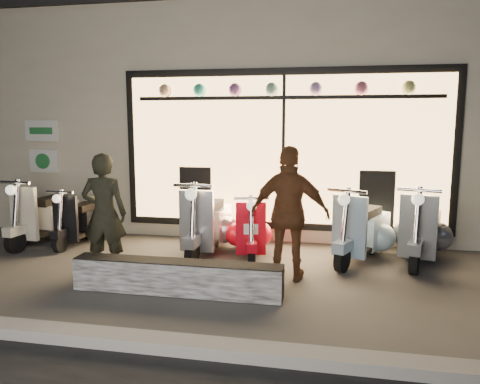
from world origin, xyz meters
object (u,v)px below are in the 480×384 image
Objects in this scene: scooter_red at (249,230)px; graffiti_barrier at (177,277)px; scooter_silver at (209,223)px; man at (104,214)px; woman at (290,214)px.

graffiti_barrier is at bearing -119.81° from scooter_red.
graffiti_barrier is 1.89m from scooter_red.
graffiti_barrier is at bearing -85.29° from scooter_silver.
woman is at bearing 175.63° from man.
woman is (1.26, 0.76, 0.66)m from graffiti_barrier.
scooter_red is at bearing -153.68° from man.
scooter_red reaches higher than graffiti_barrier.
graffiti_barrier is 1.61m from woman.
scooter_red is at bearing 72.97° from graffiti_barrier.
scooter_silver is 1.71m from man.
scooter_red is (0.55, 1.80, 0.18)m from graffiti_barrier.
graffiti_barrier is 1.84m from scooter_silver.
scooter_silver reaches higher than scooter_red.
graffiti_barrier is 1.88× the size of scooter_red.
scooter_red is (0.65, -0.02, -0.07)m from scooter_silver.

